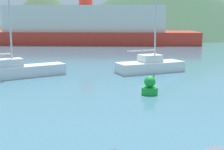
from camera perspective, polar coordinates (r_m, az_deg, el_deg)
The scene contains 6 objects.
sailboat_inner at distance 24.12m, azimuth 6.98°, elevation 1.82°, with size 5.55×3.84×9.32m.
sailboat_middle at distance 22.45m, azimuth -19.29°, elevation 0.62°, with size 8.06×5.98×7.62m.
ferry_distant at distance 52.44m, azimuth -4.78°, elevation 8.72°, with size 36.58×10.40×7.77m.
buoy_marker at distance 16.96m, azimuth 6.91°, elevation -2.16°, with size 0.88×0.88×1.02m.
hill_west at distance 82.12m, azimuth -12.42°, elevation 11.40°, with size 26.41×26.41×12.24m.
hill_central at distance 83.01m, azimuth 9.10°, elevation 13.29°, with size 55.87×55.87×17.47m.
Camera 1 is at (-0.14, -1.72, 4.02)m, focal length 50.00 mm.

